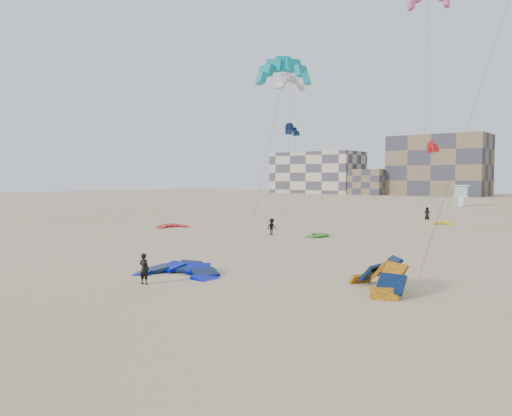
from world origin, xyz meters
The scene contains 18 objects.
ground centered at (0.00, 0.00, 0.00)m, with size 320.00×320.00×0.00m, color #CFB68B.
kite_ground_blue centered at (-0.80, 0.78, 0.00)m, with size 4.63×4.77×1.04m, color #0001BE, non-canonical shape.
kite_ground_orange centered at (9.72, 3.98, 0.00)m, with size 4.20×3.31×2.62m, color orange, non-canonical shape.
kite_ground_red centered at (-20.83, 18.60, 0.00)m, with size 3.27×3.45×0.60m, color red, non-canonical shape.
kite_ground_green centered at (-4.16, 21.28, 0.00)m, with size 2.85×3.02×0.47m, color #217A15, non-canonical shape.
kite_ground_yellow centered at (1.27, 40.10, 0.00)m, with size 2.62×2.71×0.68m, color yellow, non-canonical shape.
kitesurfer_main centered at (-0.29, -2.04, 0.80)m, with size 0.58×0.38×1.60m, color black.
kitesurfer_c centered at (-8.19, 19.69, 0.78)m, with size 1.01×0.58×1.57m, color black.
kitesurfer_e centered at (-2.42, 45.58, 0.82)m, with size 0.80×0.52×1.64m, color black.
kite_fly_teal_a centered at (-3.57, 15.00, 13.79)m, with size 10.24×8.17×14.43m.
kite_fly_grey centered at (-12.98, 29.68, 16.23)m, with size 4.60×4.51×16.71m.
kite_fly_pink centered at (-2.01, 43.42, 27.01)m, with size 6.05×9.87×27.37m.
kite_fly_navy centered at (-23.16, 45.14, 12.59)m, with size 5.37×4.08×12.97m.
kite_fly_red centered at (-5.94, 57.47, 9.90)m, with size 4.57×4.76×10.17m.
lifeguard_tower_far centered at (-8.13, 80.35, 1.98)m, with size 3.44×5.80×3.99m.
condo_west_a centered at (-70.00, 130.00, 7.00)m, with size 30.00×15.00×14.00m, color #CCB295.
condo_west_b centered at (-30.00, 134.00, 9.00)m, with size 28.00×14.00×18.00m, color #786248.
condo_fill_left centered at (-50.00, 128.00, 4.00)m, with size 12.00×10.00×8.00m, color #786248.
Camera 1 is at (19.81, -18.33, 5.47)m, focal length 35.00 mm.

